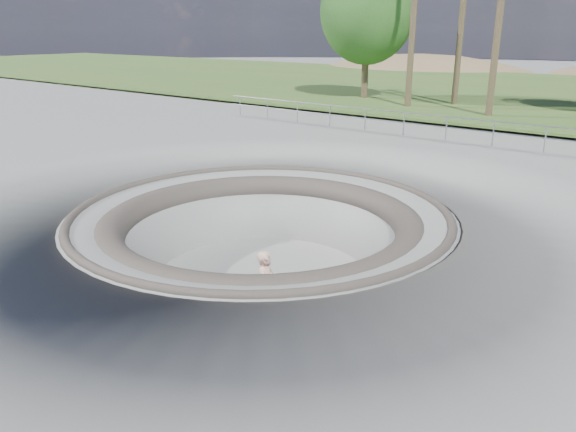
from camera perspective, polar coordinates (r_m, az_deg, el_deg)
The scene contains 7 objects.
ground at distance 15.18m, azimuth -2.75°, elevation 0.41°, with size 180.00×180.00×0.00m, color gray.
skate_bowl at distance 15.84m, azimuth -2.65°, elevation -5.89°, with size 14.00×14.00×4.10m.
grass_strip at distance 46.05m, azimuth 26.88°, elevation 10.98°, with size 180.00×36.00×0.12m.
safety_railing at distance 25.06m, azimuth 15.79°, elevation 8.60°, with size 25.00×0.06×1.03m.
skateboard at distance 13.40m, azimuth -2.16°, elevation -10.70°, with size 0.89×0.35×0.09m.
skater at distance 12.99m, azimuth -2.21°, elevation -7.23°, with size 0.64×0.42×1.77m, color #ECB398.
bushy_tree_left at distance 38.88m, azimuth 8.09°, elevation 20.00°, with size 6.33×5.75×9.13m.
Camera 1 is at (9.54, -10.82, 4.71)m, focal length 35.00 mm.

